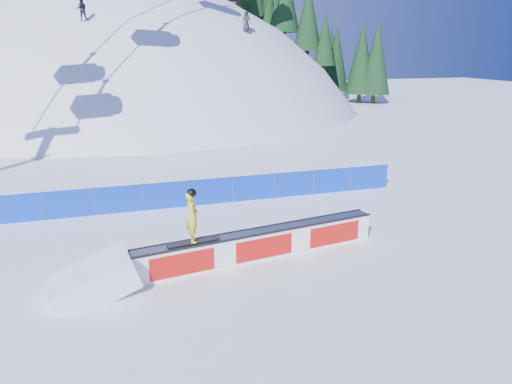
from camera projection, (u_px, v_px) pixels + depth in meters
name	position (u px, v px, depth m)	size (l,w,h in m)	color
ground	(182.00, 249.00, 16.05)	(160.00, 160.00, 0.00)	white
snow_hill	(143.00, 246.00, 59.78)	(64.00, 64.00, 64.00)	white
treeline	(309.00, 21.00, 57.69)	(20.09, 12.20, 20.30)	#372416
safety_fence	(167.00, 195.00, 19.97)	(22.05, 0.05, 1.30)	#0935CC
rail_box	(261.00, 244.00, 15.21)	(8.54, 1.82, 1.02)	white
snow_ramp	(95.00, 292.00, 13.20)	(2.37, 1.58, 0.89)	white
snowboarder	(192.00, 216.00, 13.86)	(1.69, 0.62, 1.74)	black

